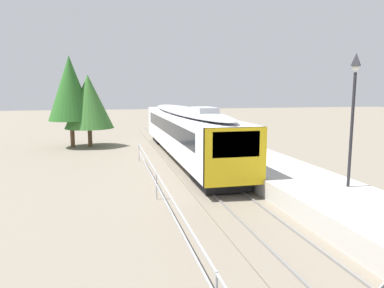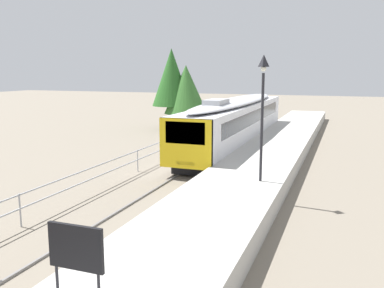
% 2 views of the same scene
% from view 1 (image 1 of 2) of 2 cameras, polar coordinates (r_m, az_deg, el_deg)
% --- Properties ---
extents(ground_plane, '(160.00, 160.00, 0.00)m').
position_cam_1_polar(ground_plane, '(17.16, -5.11, -7.75)').
color(ground_plane, slate).
extents(track_rails, '(3.20, 60.00, 0.14)m').
position_cam_1_polar(track_rails, '(17.80, 4.56, -7.03)').
color(track_rails, slate).
rests_on(track_rails, ground).
extents(commuter_train, '(2.82, 20.89, 3.74)m').
position_cam_1_polar(commuter_train, '(25.23, -1.09, 2.46)').
color(commuter_train, silver).
rests_on(commuter_train, track_rails).
extents(station_platform, '(3.90, 60.00, 0.90)m').
position_cam_1_polar(station_platform, '(18.92, 14.03, -5.03)').
color(station_platform, '#B7B5AD').
rests_on(station_platform, ground).
extents(platform_lamp_mid_platform, '(0.34, 0.34, 5.35)m').
position_cam_1_polar(platform_lamp_mid_platform, '(15.60, 24.43, 7.14)').
color(platform_lamp_mid_platform, '#232328').
rests_on(platform_lamp_mid_platform, station_platform).
extents(carpark_fence, '(0.06, 36.06, 1.25)m').
position_cam_1_polar(carpark_fence, '(7.67, 3.92, -21.82)').
color(carpark_fence, '#9EA0A5').
rests_on(carpark_fence, ground).
extents(tree_behind_carpark, '(3.73, 3.73, 7.73)m').
position_cam_1_polar(tree_behind_carpark, '(32.05, -18.88, 8.40)').
color(tree_behind_carpark, brown).
rests_on(tree_behind_carpark, ground).
extents(tree_behind_station_far, '(4.15, 4.15, 6.17)m').
position_cam_1_polar(tree_behind_station_far, '(32.00, -16.19, 6.50)').
color(tree_behind_station_far, brown).
rests_on(tree_behind_station_far, ground).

